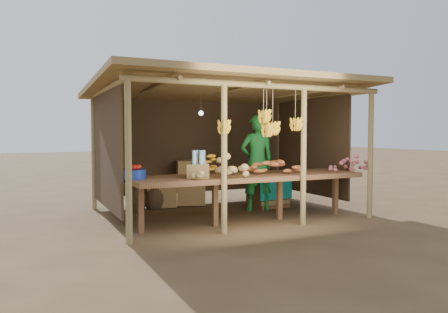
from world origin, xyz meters
name	(u,v)px	position (x,y,z in m)	size (l,w,h in m)	color
ground	(224,213)	(0.00, 0.00, 0.00)	(60.00, 60.00, 0.00)	brown
stall_structure	(222,109)	(-0.01, 0.05, 1.92)	(4.70, 3.50, 2.43)	olive
counter	(248,178)	(0.00, -0.95, 0.74)	(3.90, 1.05, 0.80)	brown
potato_heap	(221,165)	(-0.61, -1.20, 0.99)	(1.07, 0.64, 0.37)	tan
sweet_potato_heap	(276,163)	(0.52, -0.95, 0.98)	(0.97, 0.58, 0.36)	#C26331
onion_heap	(350,161)	(1.90, -1.23, 0.98)	(0.83, 0.50, 0.36)	#BB5A66
banana_pile	(215,163)	(-0.43, -0.57, 0.97)	(0.63, 0.38, 0.35)	yellow
tomato_basin	(132,173)	(-1.90, -0.85, 0.89)	(0.40, 0.40, 0.21)	navy
bottle_box	(198,167)	(-0.97, -1.14, 0.96)	(0.40, 0.36, 0.42)	olive
vendor	(257,162)	(0.70, 0.01, 0.92)	(0.67, 0.44, 1.84)	#1B792C
tarp_crate	(268,189)	(1.10, 0.27, 0.37)	(0.80, 0.70, 0.90)	brown
carton_stack	(181,187)	(-0.45, 1.07, 0.40)	(1.29, 0.60, 0.90)	olive
burlap_sacks	(145,198)	(-1.23, 0.97, 0.24)	(0.76, 0.40, 0.54)	#42301E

